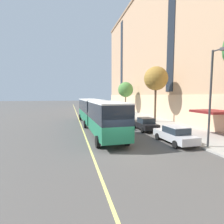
{
  "coord_description": "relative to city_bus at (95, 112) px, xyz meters",
  "views": [
    {
      "loc": [
        -3.58,
        -12.28,
        4.31
      ],
      "look_at": [
        2.55,
        13.01,
        1.8
      ],
      "focal_mm": 28.0,
      "sensor_mm": 36.0,
      "label": 1
    }
  ],
  "objects": [
    {
      "name": "city_bus",
      "position": [
        0.0,
        0.0,
        0.0
      ],
      "size": [
        3.34,
        20.04,
        3.69
      ],
      "color": "#1E704C",
      "rests_on": "ground"
    },
    {
      "name": "parked_car_champagne_4",
      "position": [
        5.76,
        5.57,
        -1.35
      ],
      "size": [
        2.08,
        4.44,
        1.56
      ],
      "color": "#BCAD89",
      "rests_on": "ground"
    },
    {
      "name": "parked_car_silver_1",
      "position": [
        5.91,
        -8.61,
        -1.35
      ],
      "size": [
        2.01,
        4.65,
        1.56
      ],
      "color": "#B7B7BC",
      "rests_on": "ground"
    },
    {
      "name": "ground_plane",
      "position": [
        0.38,
        -9.98,
        -2.14
      ],
      "size": [
        260.0,
        260.0,
        0.0
      ],
      "primitive_type": "plane",
      "color": "#4C4947"
    },
    {
      "name": "parked_car_champagne_3",
      "position": [
        5.98,
        19.57,
        -1.35
      ],
      "size": [
        2.08,
        4.51,
        1.56
      ],
      "color": "#BCAD89",
      "rests_on": "ground"
    },
    {
      "name": "parked_car_black_6",
      "position": [
        5.79,
        -2.6,
        -1.35
      ],
      "size": [
        2.08,
        4.37,
        1.56
      ],
      "color": "black",
      "rests_on": "ground"
    },
    {
      "name": "lane_centerline",
      "position": [
        -1.7,
        -6.98,
        -2.13
      ],
      "size": [
        0.16,
        140.0,
        0.01
      ],
      "primitive_type": "cube",
      "color": "#E0D66B",
      "rests_on": "ground"
    },
    {
      "name": "street_lamp",
      "position": [
        7.65,
        -10.83,
        2.63
      ],
      "size": [
        0.36,
        1.48,
        7.63
      ],
      "color": "#2D2D30",
      "rests_on": "sidewalk"
    },
    {
      "name": "street_tree_far_downtown",
      "position": [
        9.89,
        17.89,
        3.49
      ],
      "size": [
        3.62,
        3.62,
        7.3
      ],
      "color": "brown",
      "rests_on": "sidewalk"
    },
    {
      "name": "street_tree_far_uptown",
      "position": [
        9.89,
        2.82,
        4.72
      ],
      "size": [
        3.68,
        3.68,
        8.6
      ],
      "color": "brown",
      "rests_on": "sidewalk"
    },
    {
      "name": "sidewalk",
      "position": [
        9.98,
        -6.98,
        -2.06
      ],
      "size": [
        5.85,
        160.0,
        0.15
      ],
      "primitive_type": "cube",
      "color": "#9E9B93",
      "rests_on": "ground"
    }
  ]
}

